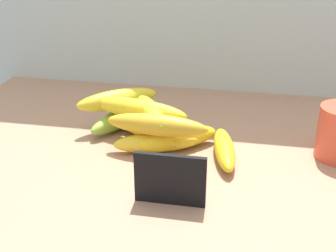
{
  "coord_description": "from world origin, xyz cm",
  "views": [
    {
      "loc": [
        11.1,
        -73.44,
        42.8
      ],
      "look_at": [
        -3.74,
        2.36,
        8.0
      ],
      "focal_mm": 48.67,
      "sensor_mm": 36.0,
      "label": 1
    }
  ],
  "objects_px": {
    "banana_0": "(224,149)",
    "banana_5": "(177,138)",
    "banana_2": "(126,116)",
    "banana_4": "(146,129)",
    "banana_9": "(151,112)",
    "banana_3": "(157,142)",
    "banana_6": "(118,99)",
    "banana_8": "(157,125)",
    "banana_1": "(138,123)",
    "chalkboard_sign": "(168,181)",
    "banana_7": "(139,109)"
  },
  "relations": [
    {
      "from": "banana_0",
      "to": "banana_5",
      "type": "distance_m",
      "value": 0.09
    },
    {
      "from": "banana_2",
      "to": "banana_4",
      "type": "height_order",
      "value": "banana_4"
    },
    {
      "from": "banana_2",
      "to": "banana_9",
      "type": "height_order",
      "value": "banana_9"
    },
    {
      "from": "banana_0",
      "to": "banana_2",
      "type": "distance_m",
      "value": 0.24
    },
    {
      "from": "banana_2",
      "to": "banana_3",
      "type": "distance_m",
      "value": 0.14
    },
    {
      "from": "banana_0",
      "to": "banana_4",
      "type": "xyz_separation_m",
      "value": [
        -0.16,
        0.05,
        0.0
      ]
    },
    {
      "from": "banana_3",
      "to": "banana_4",
      "type": "relative_size",
      "value": 0.87
    },
    {
      "from": "banana_4",
      "to": "banana_6",
      "type": "bearing_deg",
      "value": 148.24
    },
    {
      "from": "banana_8",
      "to": "banana_2",
      "type": "bearing_deg",
      "value": 128.71
    },
    {
      "from": "banana_8",
      "to": "banana_5",
      "type": "bearing_deg",
      "value": 39.14
    },
    {
      "from": "banana_1",
      "to": "banana_8",
      "type": "bearing_deg",
      "value": -55.21
    },
    {
      "from": "banana_2",
      "to": "banana_9",
      "type": "xyz_separation_m",
      "value": [
        0.07,
        -0.07,
        0.04
      ]
    },
    {
      "from": "banana_2",
      "to": "banana_8",
      "type": "relative_size",
      "value": 1.08
    },
    {
      "from": "banana_6",
      "to": "banana_9",
      "type": "distance_m",
      "value": 0.1
    },
    {
      "from": "banana_2",
      "to": "banana_5",
      "type": "relative_size",
      "value": 1.27
    },
    {
      "from": "banana_6",
      "to": "banana_4",
      "type": "bearing_deg",
      "value": -31.76
    },
    {
      "from": "banana_5",
      "to": "chalkboard_sign",
      "type": "bearing_deg",
      "value": -84.31
    },
    {
      "from": "banana_4",
      "to": "banana_5",
      "type": "distance_m",
      "value": 0.08
    },
    {
      "from": "banana_1",
      "to": "banana_9",
      "type": "distance_m",
      "value": 0.07
    },
    {
      "from": "banana_1",
      "to": "banana_6",
      "type": "distance_m",
      "value": 0.06
    },
    {
      "from": "banana_6",
      "to": "banana_8",
      "type": "relative_size",
      "value": 0.91
    },
    {
      "from": "banana_3",
      "to": "banana_5",
      "type": "height_order",
      "value": "banana_5"
    },
    {
      "from": "chalkboard_sign",
      "to": "banana_3",
      "type": "distance_m",
      "value": 0.17
    },
    {
      "from": "banana_2",
      "to": "banana_8",
      "type": "bearing_deg",
      "value": -51.29
    },
    {
      "from": "banana_4",
      "to": "banana_6",
      "type": "relative_size",
      "value": 1.07
    },
    {
      "from": "banana_2",
      "to": "banana_5",
      "type": "bearing_deg",
      "value": -35.16
    },
    {
      "from": "chalkboard_sign",
      "to": "banana_9",
      "type": "xyz_separation_m",
      "value": [
        -0.08,
        0.21,
        0.02
      ]
    },
    {
      "from": "banana_3",
      "to": "banana_9",
      "type": "height_order",
      "value": "banana_9"
    },
    {
      "from": "banana_0",
      "to": "banana_8",
      "type": "relative_size",
      "value": 0.85
    },
    {
      "from": "banana_0",
      "to": "banana_9",
      "type": "height_order",
      "value": "banana_9"
    },
    {
      "from": "banana_0",
      "to": "banana_9",
      "type": "relative_size",
      "value": 1.01
    },
    {
      "from": "banana_9",
      "to": "banana_1",
      "type": "bearing_deg",
      "value": 134.88
    },
    {
      "from": "banana_6",
      "to": "banana_7",
      "type": "height_order",
      "value": "same"
    },
    {
      "from": "banana_1",
      "to": "banana_6",
      "type": "bearing_deg",
      "value": 162.26
    },
    {
      "from": "banana_1",
      "to": "banana_3",
      "type": "height_order",
      "value": "same"
    },
    {
      "from": "banana_0",
      "to": "banana_2",
      "type": "height_order",
      "value": "banana_2"
    },
    {
      "from": "banana_4",
      "to": "banana_9",
      "type": "xyz_separation_m",
      "value": [
        0.01,
        -0.01,
        0.04
      ]
    },
    {
      "from": "banana_4",
      "to": "banana_1",
      "type": "bearing_deg",
      "value": 130.43
    },
    {
      "from": "chalkboard_sign",
      "to": "banana_0",
      "type": "xyz_separation_m",
      "value": [
        0.07,
        0.16,
        -0.02
      ]
    },
    {
      "from": "banana_1",
      "to": "banana_8",
      "type": "xyz_separation_m",
      "value": [
        0.06,
        -0.09,
        0.04
      ]
    },
    {
      "from": "banana_0",
      "to": "banana_6",
      "type": "bearing_deg",
      "value": 157.75
    },
    {
      "from": "banana_1",
      "to": "banana_5",
      "type": "bearing_deg",
      "value": -32.49
    },
    {
      "from": "banana_7",
      "to": "chalkboard_sign",
      "type": "bearing_deg",
      "value": -64.98
    },
    {
      "from": "banana_2",
      "to": "banana_4",
      "type": "distance_m",
      "value": 0.08
    },
    {
      "from": "banana_3",
      "to": "banana_7",
      "type": "bearing_deg",
      "value": 133.89
    },
    {
      "from": "banana_0",
      "to": "banana_4",
      "type": "bearing_deg",
      "value": 162.37
    },
    {
      "from": "chalkboard_sign",
      "to": "banana_2",
      "type": "xyz_separation_m",
      "value": [
        -0.14,
        0.27,
        -0.02
      ]
    },
    {
      "from": "banana_3",
      "to": "banana_9",
      "type": "xyz_separation_m",
      "value": [
        -0.02,
        0.04,
        0.04
      ]
    },
    {
      "from": "banana_4",
      "to": "banana_7",
      "type": "bearing_deg",
      "value": -171.03
    },
    {
      "from": "banana_5",
      "to": "banana_8",
      "type": "height_order",
      "value": "banana_8"
    }
  ]
}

